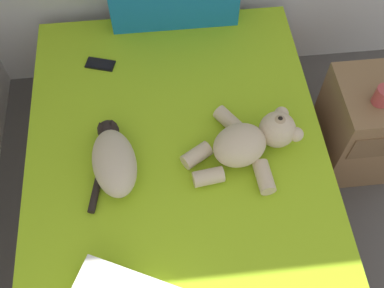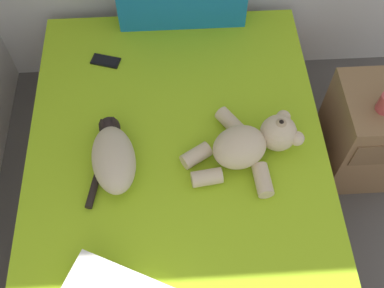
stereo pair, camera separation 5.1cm
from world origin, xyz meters
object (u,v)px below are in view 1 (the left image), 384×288
Objects in this scene: cell_phone at (100,64)px; mug at (383,96)px; nightstand at (364,127)px; cat at (114,159)px; teddy_bear at (250,141)px; bed at (180,192)px.

mug reaches higher than cell_phone.
cat is at bearing -169.26° from nightstand.
nightstand is 0.36m from mug.
cell_phone is 1.36× the size of mug.
teddy_bear is 0.91m from cell_phone.
nightstand reaches higher than cell_phone.
bed is 3.63× the size of teddy_bear.
mug is at bearing 14.01° from teddy_bear.
bed is 1.08m from mug.
teddy_bear is 3.45× the size of cell_phone.
cat is 3.64× the size of mug.
teddy_bear is at bearing -165.99° from mug.
bed is 12.51× the size of cell_phone.
cell_phone is at bearing 96.44° from cat.
nightstand is (1.31, 0.25, -0.31)m from cat.
teddy_bear reaches higher than mug.
cat is 2.69× the size of cell_phone.
bed is at bearing -61.36° from cell_phone.
cat is 1.28m from mug.
nightstand is at bearing 10.74° from cat.
nightstand is (1.38, -0.37, -0.25)m from cell_phone.
mug is at bearing -17.99° from cell_phone.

